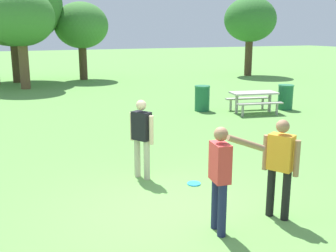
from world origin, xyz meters
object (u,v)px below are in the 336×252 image
at_px(person_catcher, 280,163).
at_px(tree_far_right, 20,18).
at_px(person_thrower, 142,134).
at_px(tree_slender_mid, 81,26).
at_px(trash_can_beside_table, 285,97).
at_px(frisbee, 194,184).
at_px(tree_broad_center, 12,4).
at_px(trash_can_further_along, 202,98).
at_px(person_bystander, 221,172).
at_px(picnic_table_near, 254,98).
at_px(tree_back_left, 250,20).

relative_size(person_catcher, tree_far_right, 0.32).
distance_m(person_thrower, tree_slender_mid, 18.16).
bearing_deg(trash_can_beside_table, person_thrower, -148.73).
height_order(tree_far_right, tree_slender_mid, tree_far_right).
distance_m(frisbee, tree_broad_center, 19.41).
relative_size(trash_can_further_along, tree_slender_mid, 0.20).
bearing_deg(person_bystander, picnic_table_near, 50.73).
relative_size(tree_broad_center, tree_far_right, 1.34).
height_order(person_thrower, person_bystander, same).
bearing_deg(tree_broad_center, person_catcher, -83.69).
distance_m(person_thrower, trash_can_beside_table, 9.07).
bearing_deg(tree_far_right, tree_back_left, 2.26).
distance_m(trash_can_beside_table, tree_back_left, 12.72).
bearing_deg(trash_can_beside_table, trash_can_further_along, 160.08).
xyz_separation_m(person_catcher, person_bystander, (-1.12, -0.02, 0.02)).
bearing_deg(picnic_table_near, person_catcher, -123.71).
bearing_deg(tree_far_right, tree_broad_center, 92.07).
distance_m(frisbee, tree_far_right, 16.17).
distance_m(person_catcher, frisbee, 2.14).
distance_m(picnic_table_near, tree_back_left, 13.46).
bearing_deg(frisbee, trash_can_further_along, 59.51).
relative_size(person_catcher, tree_broad_center, 0.24).
xyz_separation_m(person_thrower, picnic_table_near, (6.24, 4.71, -0.38)).
bearing_deg(tree_back_left, person_bystander, -126.60).
relative_size(person_thrower, frisbee, 6.20).
bearing_deg(trash_can_further_along, person_catcher, -111.54).
xyz_separation_m(trash_can_beside_table, tree_broad_center, (-8.68, 13.34, 3.97)).
xyz_separation_m(person_thrower, tree_far_right, (-0.82, 14.90, 2.67)).
bearing_deg(trash_can_further_along, person_thrower, -128.85).
distance_m(tree_broad_center, tree_back_left, 14.87).
xyz_separation_m(person_catcher, trash_can_beside_table, (6.39, 7.33, -0.46)).
distance_m(person_catcher, tree_back_left, 22.08).
bearing_deg(tree_broad_center, picnic_table_near, -61.69).
relative_size(person_catcher, frisbee, 6.20).
bearing_deg(tree_slender_mid, trash_can_further_along, -81.61).
relative_size(person_catcher, trash_can_beside_table, 1.71).
xyz_separation_m(person_bystander, tree_broad_center, (-1.17, 20.69, 3.50)).
bearing_deg(trash_can_further_along, tree_far_right, 121.17).
bearing_deg(tree_broad_center, trash_can_beside_table, -56.97).
xyz_separation_m(picnic_table_near, tree_slender_mid, (-3.33, 13.06, 2.71)).
bearing_deg(person_catcher, person_bystander, -178.96).
relative_size(person_thrower, tree_back_left, 0.32).
bearing_deg(tree_broad_center, person_thrower, -87.02).
height_order(person_bystander, trash_can_beside_table, person_bystander).
height_order(person_catcher, tree_slender_mid, tree_slender_mid).
bearing_deg(person_thrower, tree_far_right, 93.17).
bearing_deg(trash_can_beside_table, frisbee, -141.73).
bearing_deg(person_thrower, tree_back_left, 48.51).
relative_size(person_thrower, tree_slender_mid, 0.35).
xyz_separation_m(person_bystander, trash_can_beside_table, (7.51, 7.35, -0.48)).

